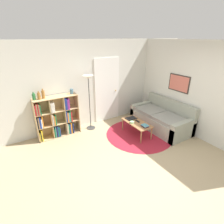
{
  "coord_description": "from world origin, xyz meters",
  "views": [
    {
      "loc": [
        -2.22,
        -2.05,
        2.66
      ],
      "look_at": [
        -0.04,
        1.51,
        0.85
      ],
      "focal_mm": 28.0,
      "sensor_mm": 36.0,
      "label": 1
    }
  ],
  "objects_px": {
    "laptop": "(131,118)",
    "couch": "(162,119)",
    "floor_lamp": "(89,84)",
    "bottle_left": "(34,97)",
    "bookshelf": "(56,118)",
    "bottle_right": "(43,94)",
    "vase_on_shelf": "(72,91)",
    "coffee_table": "(137,124)",
    "bowl": "(132,122)",
    "bottle_middle": "(39,96)"
  },
  "relations": [
    {
      "from": "bookshelf",
      "to": "coffee_table",
      "type": "relative_size",
      "value": 1.26
    },
    {
      "from": "couch",
      "to": "bowl",
      "type": "distance_m",
      "value": 1.12
    },
    {
      "from": "floor_lamp",
      "to": "vase_on_shelf",
      "type": "distance_m",
      "value": 0.52
    },
    {
      "from": "vase_on_shelf",
      "to": "bookshelf",
      "type": "bearing_deg",
      "value": 179.49
    },
    {
      "from": "bowl",
      "to": "bottle_middle",
      "type": "xyz_separation_m",
      "value": [
        -2.18,
        1.11,
        0.85
      ]
    },
    {
      "from": "bookshelf",
      "to": "coffee_table",
      "type": "xyz_separation_m",
      "value": [
        1.96,
        -1.17,
        -0.21
      ]
    },
    {
      "from": "vase_on_shelf",
      "to": "bottle_left",
      "type": "bearing_deg",
      "value": 179.53
    },
    {
      "from": "laptop",
      "to": "bowl",
      "type": "relative_size",
      "value": 2.56
    },
    {
      "from": "couch",
      "to": "floor_lamp",
      "type": "bearing_deg",
      "value": 150.48
    },
    {
      "from": "couch",
      "to": "vase_on_shelf",
      "type": "relative_size",
      "value": 13.15
    },
    {
      "from": "floor_lamp",
      "to": "bottle_middle",
      "type": "distance_m",
      "value": 1.36
    },
    {
      "from": "bookshelf",
      "to": "vase_on_shelf",
      "type": "height_order",
      "value": "vase_on_shelf"
    },
    {
      "from": "bookshelf",
      "to": "coffee_table",
      "type": "distance_m",
      "value": 2.29
    },
    {
      "from": "bowl",
      "to": "bottle_right",
      "type": "bearing_deg",
      "value": 151.16
    },
    {
      "from": "laptop",
      "to": "vase_on_shelf",
      "type": "distance_m",
      "value": 1.9
    },
    {
      "from": "bookshelf",
      "to": "bottle_right",
      "type": "bearing_deg",
      "value": 178.27
    },
    {
      "from": "bookshelf",
      "to": "bottle_right",
      "type": "relative_size",
      "value": 4.62
    },
    {
      "from": "bottle_left",
      "to": "vase_on_shelf",
      "type": "relative_size",
      "value": 1.45
    },
    {
      "from": "bowl",
      "to": "bottle_left",
      "type": "relative_size",
      "value": 0.59
    },
    {
      "from": "laptop",
      "to": "floor_lamp",
      "type": "bearing_deg",
      "value": 142.23
    },
    {
      "from": "coffee_table",
      "to": "bottle_left",
      "type": "distance_m",
      "value": 2.85
    },
    {
      "from": "bookshelf",
      "to": "floor_lamp",
      "type": "distance_m",
      "value": 1.3
    },
    {
      "from": "coffee_table",
      "to": "bottle_middle",
      "type": "distance_m",
      "value": 2.74
    },
    {
      "from": "bowl",
      "to": "couch",
      "type": "bearing_deg",
      "value": -4.38
    },
    {
      "from": "couch",
      "to": "bowl",
      "type": "height_order",
      "value": "couch"
    },
    {
      "from": "coffee_table",
      "to": "bottle_left",
      "type": "height_order",
      "value": "bottle_left"
    },
    {
      "from": "bottle_left",
      "to": "coffee_table",
      "type": "bearing_deg",
      "value": -25.61
    },
    {
      "from": "couch",
      "to": "bottle_right",
      "type": "height_order",
      "value": "bottle_right"
    },
    {
      "from": "bowl",
      "to": "bookshelf",
      "type": "bearing_deg",
      "value": 148.13
    },
    {
      "from": "vase_on_shelf",
      "to": "laptop",
      "type": "bearing_deg",
      "value": -30.82
    },
    {
      "from": "laptop",
      "to": "bottle_left",
      "type": "height_order",
      "value": "bottle_left"
    },
    {
      "from": "floor_lamp",
      "to": "bottle_left",
      "type": "distance_m",
      "value": 1.48
    },
    {
      "from": "laptop",
      "to": "bottle_right",
      "type": "relative_size",
      "value": 1.21
    },
    {
      "from": "coffee_table",
      "to": "bowl",
      "type": "bearing_deg",
      "value": 165.99
    },
    {
      "from": "bookshelf",
      "to": "bottle_right",
      "type": "xyz_separation_m",
      "value": [
        -0.25,
        0.01,
        0.72
      ]
    },
    {
      "from": "floor_lamp",
      "to": "laptop",
      "type": "xyz_separation_m",
      "value": [
        0.99,
        -0.77,
        -1.0
      ]
    },
    {
      "from": "couch",
      "to": "laptop",
      "type": "xyz_separation_m",
      "value": [
        -0.96,
        0.34,
        0.12
      ]
    },
    {
      "from": "floor_lamp",
      "to": "couch",
      "type": "distance_m",
      "value": 2.5
    },
    {
      "from": "floor_lamp",
      "to": "bowl",
      "type": "bearing_deg",
      "value": -50.65
    },
    {
      "from": "bottle_right",
      "to": "vase_on_shelf",
      "type": "xyz_separation_m",
      "value": [
        0.75,
        -0.01,
        -0.04
      ]
    },
    {
      "from": "couch",
      "to": "coffee_table",
      "type": "bearing_deg",
      "value": 177.05
    },
    {
      "from": "laptop",
      "to": "bowl",
      "type": "bearing_deg",
      "value": -121.49
    },
    {
      "from": "bottle_right",
      "to": "bowl",
      "type": "bearing_deg",
      "value": -28.84
    },
    {
      "from": "bottle_middle",
      "to": "bottle_right",
      "type": "xyz_separation_m",
      "value": [
        0.11,
        0.03,
        0.02
      ]
    },
    {
      "from": "bookshelf",
      "to": "floor_lamp",
      "type": "height_order",
      "value": "floor_lamp"
    },
    {
      "from": "laptop",
      "to": "bottle_right",
      "type": "height_order",
      "value": "bottle_right"
    },
    {
      "from": "laptop",
      "to": "bottle_middle",
      "type": "bearing_deg",
      "value": 159.87
    },
    {
      "from": "laptop",
      "to": "couch",
      "type": "bearing_deg",
      "value": -19.35
    },
    {
      "from": "vase_on_shelf",
      "to": "floor_lamp",
      "type": "bearing_deg",
      "value": -12.86
    },
    {
      "from": "laptop",
      "to": "bottle_middle",
      "type": "xyz_separation_m",
      "value": [
        -2.33,
        0.86,
        0.86
      ]
    }
  ]
}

